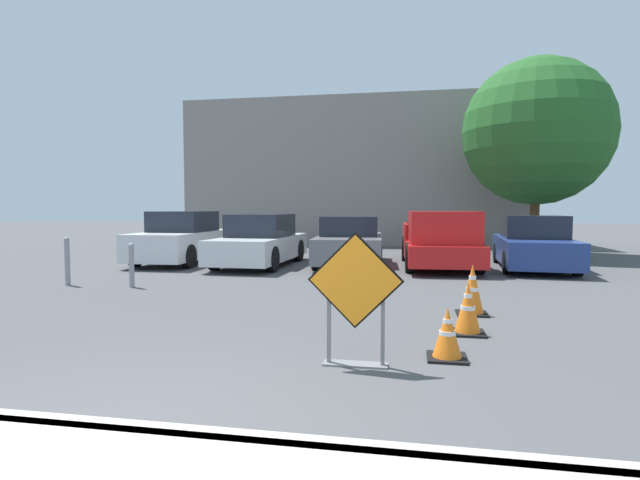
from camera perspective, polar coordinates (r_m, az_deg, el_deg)
name	(u,v)px	position (r m, az deg, el deg)	size (l,w,h in m)	color
ground_plane	(331,271)	(13.46, 1.28, -3.61)	(96.00, 96.00, 0.00)	#4C4C4F
curb_lip	(111,433)	(4.16, -22.76, -19.71)	(25.23, 0.20, 0.14)	#ADAAA3
road_closed_sign	(355,293)	(5.35, 4.06, -6.06)	(1.03, 0.20, 1.45)	black
traffic_cone_nearest	(447,334)	(5.89, 14.35, -10.38)	(0.44, 0.44, 0.59)	black
traffic_cone_second	(468,309)	(7.09, 16.53, -7.54)	(0.46, 0.46, 0.71)	black
traffic_cone_third	(472,290)	(8.37, 17.01, -5.48)	(0.49, 0.49, 0.81)	black
parked_car_nearest	(183,239)	(16.14, -15.42, 0.10)	(1.87, 4.34, 1.61)	silver
parked_car_second	(260,242)	(14.94, -6.84, -0.22)	(1.92, 4.63, 1.52)	silver
parked_car_third	(350,242)	(15.06, 3.43, -0.26)	(2.16, 4.56, 1.46)	slate
pickup_truck	(440,242)	(14.60, 13.52, -0.25)	(2.20, 5.21, 1.62)	red
parked_car_fourth	(533,244)	(15.29, 23.18, -0.47)	(2.12, 4.57, 1.50)	navy
bollard_nearest	(132,264)	(11.45, -20.74, -2.58)	(0.12, 0.12, 0.96)	gray
bollard_second	(67,260)	(12.32, -26.92, -2.04)	(0.12, 0.12, 1.07)	gray
building_facade_backdrop	(356,174)	(25.02, 4.17, 7.51)	(15.92, 5.00, 6.78)	gray
street_tree_behind_lot	(537,132)	(19.72, 23.54, 11.24)	(5.19, 5.19, 7.01)	#513823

